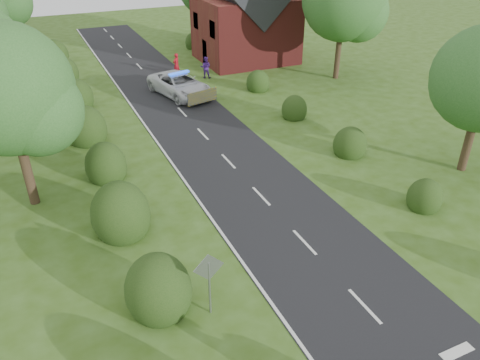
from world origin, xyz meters
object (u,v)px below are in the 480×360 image
police_van (180,85)px  pedestrian_purple (206,67)px  road_sign (209,276)px  pedestrian_red (176,64)px

police_van → pedestrian_purple: size_ratio=3.61×
police_van → road_sign: bearing=-119.6°
pedestrian_red → pedestrian_purple: size_ratio=1.03×
road_sign → pedestrian_purple: 26.20m
pedestrian_red → pedestrian_purple: (1.94, -1.73, -0.03)m
police_van → pedestrian_red: 5.09m
pedestrian_red → pedestrian_purple: 2.60m
police_van → pedestrian_red: size_ratio=3.50×
police_van → pedestrian_red: pedestrian_red is taller
road_sign → pedestrian_red: bearing=74.5°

